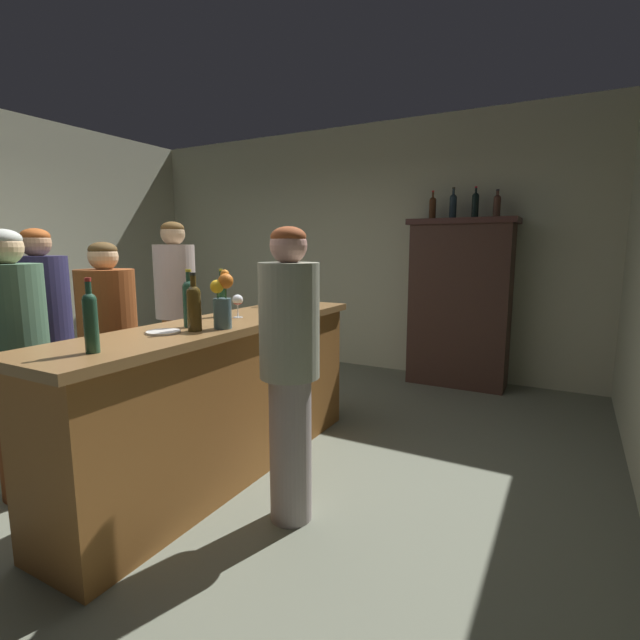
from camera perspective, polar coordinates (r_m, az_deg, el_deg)
The scene contains 21 objects.
floor at distance 3.63m, azimuth -19.00°, elevation -15.61°, with size 8.06×8.06×0.00m, color slate.
wall_back at distance 5.90m, azimuth 3.65°, elevation 8.71°, with size 5.95×0.12×2.92m, color #BABB9E.
bar_counter at distance 3.12m, azimuth -11.91°, elevation -9.33°, with size 0.59×2.49×1.01m.
display_cabinet at distance 5.17m, azimuth 16.76°, elevation 2.34°, with size 1.09×0.47×1.77m.
wine_bottle_merlot at distance 3.21m, azimuth -11.99°, elevation 2.98°, with size 0.06×0.06×0.32m.
wine_bottle_riesling at distance 2.28m, azimuth -26.33°, elevation 0.07°, with size 0.06×0.06×0.33m.
wine_bottle_rose at distance 2.83m, azimuth -15.73°, elevation 2.26°, with size 0.08×0.08×0.34m.
wine_bottle_pinot at distance 2.68m, azimuth -15.20°, elevation 1.73°, with size 0.08×0.08×0.33m.
wine_glass_front at distance 3.14m, azimuth -10.08°, elevation 2.31°, with size 0.07×0.07×0.16m.
wine_glass_mid at distance 3.72m, azimuth -6.90°, elevation 3.19°, with size 0.07×0.07×0.14m.
flower_arrangement at distance 2.72m, azimuth -11.90°, elevation 2.36°, with size 0.12×0.13×0.34m.
cheese_plate at distance 2.69m, azimuth -18.67°, elevation -1.41°, with size 0.18×0.18×0.01m, color white.
display_bottle_left at distance 5.23m, azimuth 13.65°, elevation 13.32°, with size 0.07×0.07×0.30m.
display_bottle_midleft at distance 5.18m, azimuth 16.01°, elevation 13.40°, with size 0.07×0.07×0.32m.
display_bottle_center at distance 5.13m, azimuth 18.53°, elevation 13.33°, with size 0.07×0.07×0.32m.
display_bottle_midright at distance 5.10m, azimuth 20.90°, elevation 13.07°, with size 0.07×0.07×0.28m.
patron_redhead at distance 3.97m, azimuth -30.80°, elevation -1.05°, with size 0.39×0.39×1.61m.
patron_in_navy at distance 3.62m, azimuth -24.46°, elevation -2.38°, with size 0.39×0.39×1.52m.
patron_near_entrance at distance 3.22m, azimuth -33.40°, elevation -3.59°, with size 0.37×0.37×1.58m.
patron_in_grey at distance 4.35m, azimuth -17.23°, elevation 1.40°, with size 0.36×0.36×1.70m.
bartender at distance 2.45m, azimuth -3.74°, elevation -5.26°, with size 0.32×0.32×1.58m.
Camera 1 is at (2.49, -2.19, 1.48)m, focal length 26.07 mm.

